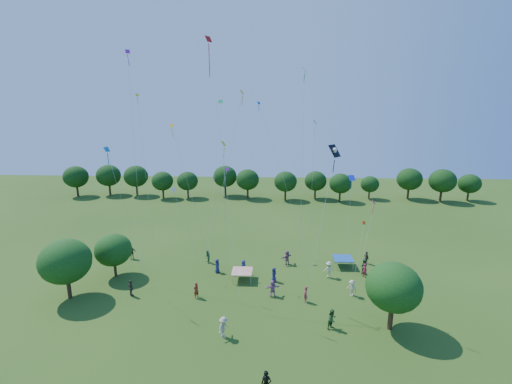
# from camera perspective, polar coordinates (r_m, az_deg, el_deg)

# --- Properties ---
(near_tree_west) EXTENTS (4.81, 4.81, 6.08)m
(near_tree_west) POSITION_cam_1_polar(r_m,az_deg,el_deg) (38.43, -29.18, -10.06)
(near_tree_west) COLOR #422B19
(near_tree_west) RESTS_ON ground
(near_tree_north) EXTENTS (3.96, 3.96, 4.93)m
(near_tree_north) POSITION_cam_1_polar(r_m,az_deg,el_deg) (41.40, -22.69, -8.89)
(near_tree_north) COLOR #422B19
(near_tree_north) RESTS_ON ground
(near_tree_east) EXTENTS (4.52, 4.52, 5.93)m
(near_tree_east) POSITION_cam_1_polar(r_m,az_deg,el_deg) (31.39, 21.96, -14.51)
(near_tree_east) COLOR #422B19
(near_tree_east) RESTS_ON ground
(treeline) EXTENTS (88.01, 8.77, 6.77)m
(treeline) POSITION_cam_1_polar(r_m,az_deg,el_deg) (72.57, 0.19, 2.11)
(treeline) COLOR #422B19
(treeline) RESTS_ON ground
(tent_red_stripe) EXTENTS (2.20, 2.20, 1.10)m
(tent_red_stripe) POSITION_cam_1_polar(r_m,az_deg,el_deg) (38.33, -2.32, -13.06)
(tent_red_stripe) COLOR #BB3B16
(tent_red_stripe) RESTS_ON ground
(tent_blue) EXTENTS (2.20, 2.20, 1.10)m
(tent_blue) POSITION_cam_1_polar(r_m,az_deg,el_deg) (42.63, 14.29, -10.68)
(tent_blue) COLOR #184A9E
(tent_blue) RESTS_ON ground
(man_in_black) EXTENTS (0.73, 0.52, 1.84)m
(man_in_black) POSITION_cam_1_polar(r_m,az_deg,el_deg) (25.20, 1.71, -29.38)
(man_in_black) COLOR black
(man_in_black) RESTS_ON ground
(crowd_person_0) EXTENTS (0.79, 0.91, 1.63)m
(crowd_person_0) POSITION_cam_1_polar(r_m,az_deg,el_deg) (39.85, -2.08, -12.34)
(crowd_person_0) COLOR navy
(crowd_person_0) RESTS_ON ground
(crowd_person_1) EXTENTS (0.68, 0.73, 1.64)m
(crowd_person_1) POSITION_cam_1_polar(r_m,az_deg,el_deg) (35.64, -9.96, -15.81)
(crowd_person_1) COLOR maroon
(crowd_person_1) RESTS_ON ground
(crowd_person_2) EXTENTS (0.71, 0.90, 1.60)m
(crowd_person_2) POSITION_cam_1_polar(r_m,az_deg,el_deg) (42.77, -8.09, -10.65)
(crowd_person_2) COLOR #275B31
(crowd_person_2) RESTS_ON ground
(crowd_person_3) EXTENTS (1.24, 0.63, 1.85)m
(crowd_person_3) POSITION_cam_1_polar(r_m,az_deg,el_deg) (39.78, 12.05, -12.52)
(crowd_person_3) COLOR beige
(crowd_person_3) RESTS_ON ground
(crowd_person_4) EXTENTS (1.14, 0.86, 1.77)m
(crowd_person_4) POSITION_cam_1_polar(r_m,az_deg,el_deg) (46.13, -20.04, -9.42)
(crowd_person_4) COLOR #38302C
(crowd_person_4) RESTS_ON ground
(crowd_person_5) EXTENTS (1.62, 1.56, 1.77)m
(crowd_person_5) POSITION_cam_1_polar(r_m,az_deg,el_deg) (42.14, 5.19, -10.81)
(crowd_person_5) COLOR #8B5176
(crowd_person_5) RESTS_ON ground
(crowd_person_6) EXTENTS (0.60, 0.88, 1.63)m
(crowd_person_6) POSITION_cam_1_polar(r_m,az_deg,el_deg) (40.28, -6.49, -12.13)
(crowd_person_6) COLOR navy
(crowd_person_6) RESTS_ON ground
(crowd_person_7) EXTENTS (0.44, 0.64, 1.61)m
(crowd_person_7) POSITION_cam_1_polar(r_m,az_deg,el_deg) (34.79, 8.25, -16.54)
(crowd_person_7) COLOR maroon
(crowd_person_7) RESTS_ON ground
(crowd_person_8) EXTENTS (0.98, 0.95, 1.80)m
(crowd_person_8) POSITION_cam_1_polar(r_m,az_deg,el_deg) (31.50, 12.60, -19.97)
(crowd_person_8) COLOR #254D21
(crowd_person_8) RESTS_ON ground
(crowd_person_9) EXTENTS (1.01, 1.31, 1.83)m
(crowd_person_9) POSITION_cam_1_polar(r_m,az_deg,el_deg) (29.99, -5.43, -21.53)
(crowd_person_9) COLOR #AA9F88
(crowd_person_9) RESTS_ON ground
(crowd_person_10) EXTENTS (0.66, 1.02, 1.60)m
(crowd_person_10) POSITION_cam_1_polar(r_m,az_deg,el_deg) (44.21, 17.90, -10.37)
(crowd_person_10) COLOR #3A322E
(crowd_person_10) RESTS_ON ground
(crowd_person_11) EXTENTS (1.67, 0.95, 1.69)m
(crowd_person_11) POSITION_cam_1_polar(r_m,az_deg,el_deg) (35.47, 2.78, -15.72)
(crowd_person_11) COLOR #9D5B93
(crowd_person_11) RESTS_ON ground
(crowd_person_12) EXTENTS (0.63, 0.87, 1.59)m
(crowd_person_12) POSITION_cam_1_polar(r_m,az_deg,el_deg) (38.15, 3.00, -13.61)
(crowd_person_12) COLOR #1A1A4C
(crowd_person_12) RESTS_ON ground
(crowd_person_13) EXTENTS (0.66, 0.70, 1.58)m
(crowd_person_13) POSITION_cam_1_polar(r_m,az_deg,el_deg) (40.95, 17.65, -12.30)
(crowd_person_13) COLOR #A01D3C
(crowd_person_13) RESTS_ON ground
(crowd_person_14) EXTENTS (0.99, 0.81, 1.76)m
(crowd_person_14) POSITION_cam_1_polar(r_m,az_deg,el_deg) (41.58, 17.51, -11.76)
(crowd_person_14) COLOR #24552E
(crowd_person_14) RESTS_ON ground
(crowd_person_15) EXTENTS (1.11, 1.13, 1.68)m
(crowd_person_15) POSITION_cam_1_polar(r_m,az_deg,el_deg) (36.74, 15.66, -15.15)
(crowd_person_15) COLOR #BCB996
(crowd_person_15) RESTS_ON ground
(crowd_person_16) EXTENTS (1.04, 1.01, 1.70)m
(crowd_person_16) POSITION_cam_1_polar(r_m,az_deg,el_deg) (37.55, -20.12, -14.82)
(crowd_person_16) COLOR #3E3A32
(crowd_person_16) RESTS_ON ground
(pirate_kite) EXTENTS (3.10, 3.72, 13.88)m
(pirate_kite) POSITION_cam_1_polar(r_m,az_deg,el_deg) (30.91, 12.89, 6.27)
(pirate_kite) COLOR black
(red_high_kite) EXTENTS (3.63, 6.68, 23.70)m
(red_high_kite) POSITION_cam_1_polar(r_m,az_deg,el_deg) (33.77, -6.94, 16.22)
(red_high_kite) COLOR red
(small_kite_0) EXTENTS (1.65, 2.48, 6.61)m
(small_kite_0) POSITION_cam_1_polar(r_m,az_deg,el_deg) (42.44, 18.83, -2.78)
(small_kite_0) COLOR red
(small_kite_1) EXTENTS (4.34, 0.99, 18.94)m
(small_kite_1) POSITION_cam_1_polar(r_m,az_deg,el_deg) (37.88, -3.74, 9.34)
(small_kite_1) COLOR orange
(small_kite_2) EXTENTS (1.17, 1.00, 18.84)m
(small_kite_2) POSITION_cam_1_polar(r_m,az_deg,el_deg) (44.73, -18.41, 7.63)
(small_kite_2) COLOR gold
(small_kite_3) EXTENTS (1.16, 7.26, 18.22)m
(small_kite_3) POSITION_cam_1_polar(r_m,az_deg,el_deg) (43.74, -6.39, 9.02)
(small_kite_3) COLOR #1A9353
(small_kite_4) EXTENTS (0.83, 0.99, 9.94)m
(small_kite_4) POSITION_cam_1_polar(r_m,az_deg,el_deg) (38.98, 15.58, 0.65)
(small_kite_4) COLOR #152FD7
(small_kite_5) EXTENTS (1.64, 4.07, 22.93)m
(small_kite_5) POSITION_cam_1_polar(r_m,az_deg,el_deg) (38.40, -19.90, 11.40)
(small_kite_5) COLOR purple
(small_kite_6) EXTENTS (2.83, 0.62, 8.67)m
(small_kite_6) POSITION_cam_1_polar(r_m,az_deg,el_deg) (38.64, -12.88, -1.63)
(small_kite_6) COLOR silver
(small_kite_7) EXTENTS (2.09, 2.00, 13.55)m
(small_kite_7) POSITION_cam_1_polar(r_m,az_deg,el_deg) (35.05, -22.43, 2.16)
(small_kite_7) COLOR #0C7DB8
(small_kite_8) EXTENTS (1.21, 1.74, 5.26)m
(small_kite_8) POSITION_cam_1_polar(r_m,az_deg,el_deg) (38.56, 17.27, -6.56)
(small_kite_8) COLOR #ED400D
(small_kite_9) EXTENTS (4.04, 1.15, 15.35)m
(small_kite_9) POSITION_cam_1_polar(r_m,az_deg,el_deg) (40.67, -12.29, 4.94)
(small_kite_9) COLOR yellow
(small_kite_10) EXTENTS (0.40, 1.28, 14.24)m
(small_kite_10) POSITION_cam_1_polar(r_m,az_deg,el_deg) (30.44, -5.31, 2.36)
(small_kite_10) COLOR yellow
(small_kite_11) EXTENTS (0.40, 1.51, 20.35)m
(small_kite_11) POSITION_cam_1_polar(r_m,az_deg,el_deg) (31.30, 7.81, 9.02)
(small_kite_11) COLOR #1F9C1C
(small_kite_12) EXTENTS (6.45, 5.80, 18.02)m
(small_kite_12) POSITION_cam_1_polar(r_m,az_deg,el_deg) (43.98, 2.79, 7.62)
(small_kite_12) COLOR blue
(small_kite_13) EXTENTS (3.63, 0.95, 11.01)m
(small_kite_13) POSITION_cam_1_polar(r_m,az_deg,el_deg) (36.78, -6.16, -0.82)
(small_kite_13) COLOR purple
(small_kite_14) EXTENTS (0.55, 2.05, 15.84)m
(small_kite_14) POSITION_cam_1_polar(r_m,az_deg,el_deg) (39.19, 9.58, 6.60)
(small_kite_14) COLOR white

